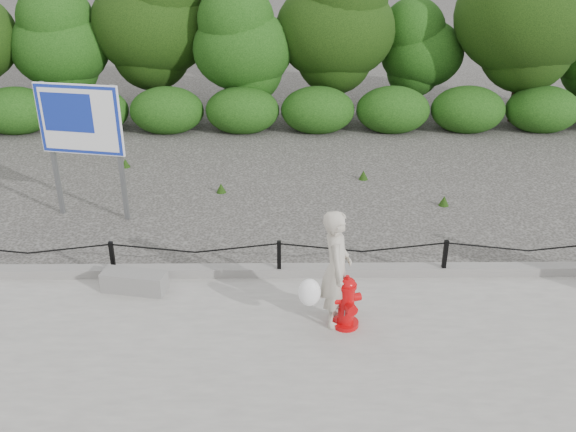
{
  "coord_description": "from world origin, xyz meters",
  "views": [
    {
      "loc": [
        0.06,
        -8.02,
        4.84
      ],
      "look_at": [
        0.14,
        0.2,
        1.0
      ],
      "focal_mm": 38.0,
      "sensor_mm": 36.0,
      "label": 1
    }
  ],
  "objects_px": {
    "pedestrian": "(335,270)",
    "advertising_sign": "(80,126)",
    "concrete_block": "(134,282)",
    "fire_hydrant": "(347,302)"
  },
  "relations": [
    {
      "from": "pedestrian",
      "to": "concrete_block",
      "type": "height_order",
      "value": "pedestrian"
    },
    {
      "from": "concrete_block",
      "to": "pedestrian",
      "type": "bearing_deg",
      "value": -16.06
    },
    {
      "from": "pedestrian",
      "to": "advertising_sign",
      "type": "relative_size",
      "value": 0.65
    },
    {
      "from": "pedestrian",
      "to": "concrete_block",
      "type": "xyz_separation_m",
      "value": [
        -2.83,
        0.82,
        -0.65
      ]
    },
    {
      "from": "pedestrian",
      "to": "advertising_sign",
      "type": "distance_m",
      "value": 5.58
    },
    {
      "from": "pedestrian",
      "to": "advertising_sign",
      "type": "bearing_deg",
      "value": 54.5
    },
    {
      "from": "pedestrian",
      "to": "advertising_sign",
      "type": "height_order",
      "value": "advertising_sign"
    },
    {
      "from": "pedestrian",
      "to": "advertising_sign",
      "type": "xyz_separation_m",
      "value": [
        -4.22,
        3.55,
        0.88
      ]
    },
    {
      "from": "fire_hydrant",
      "to": "advertising_sign",
      "type": "relative_size",
      "value": 0.3
    },
    {
      "from": "fire_hydrant",
      "to": "advertising_sign",
      "type": "distance_m",
      "value": 5.85
    }
  ]
}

